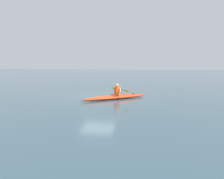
% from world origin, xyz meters
% --- Properties ---
extents(ground_plane, '(160.00, 160.00, 0.00)m').
position_xyz_m(ground_plane, '(0.00, 0.00, 0.00)').
color(ground_plane, '#334C56').
extents(kayak, '(4.28, 3.63, 0.29)m').
position_xyz_m(kayak, '(-1.53, 0.93, 0.15)').
color(kayak, red).
rests_on(kayak, ground).
extents(kayaker, '(1.51, 1.86, 0.79)m').
position_xyz_m(kayaker, '(-1.64, 0.84, 0.62)').
color(kayaker, '#E04C14').
rests_on(kayaker, kayak).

